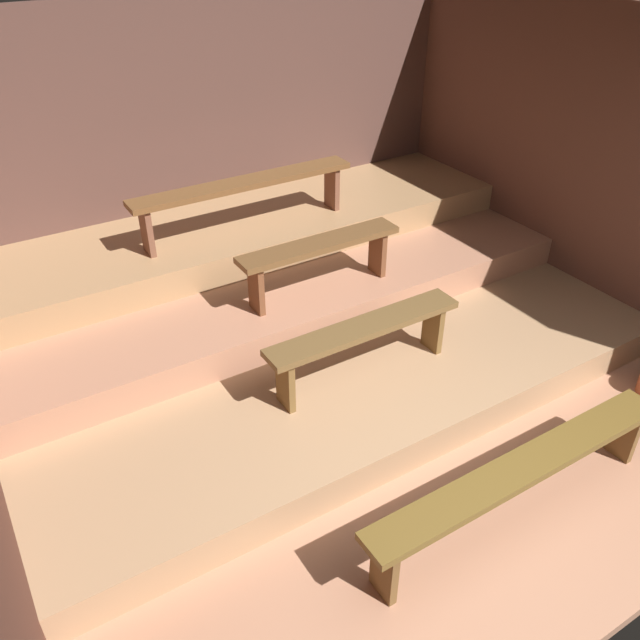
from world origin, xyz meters
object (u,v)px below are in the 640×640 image
object	(u,v)px
bench_floor_center	(522,473)
bench_middle_center	(320,252)
bench_upper_center	(244,189)
bench_lower_center	(364,335)

from	to	relation	value
bench_floor_center	bench_middle_center	size ratio (longest dim) A/B	1.62
bench_upper_center	bench_middle_center	bearing A→B (deg)	-76.97
bench_lower_center	bench_upper_center	world-z (taller)	bench_upper_center
bench_middle_center	bench_upper_center	world-z (taller)	bench_upper_center
bench_floor_center	bench_middle_center	xyz separation A→B (m)	(-0.02, 2.27, 0.49)
bench_lower_center	bench_middle_center	xyz separation A→B (m)	(0.15, 0.86, 0.25)
bench_floor_center	bench_lower_center	bearing A→B (deg)	97.03
bench_floor_center	bench_upper_center	size ratio (longest dim) A/B	1.11
bench_lower_center	bench_middle_center	bearing A→B (deg)	80.00
bench_lower_center	bench_middle_center	size ratio (longest dim) A/B	1.11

